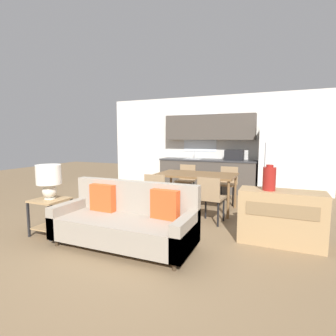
{
  "coord_description": "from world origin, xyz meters",
  "views": [
    {
      "loc": [
        1.85,
        -2.92,
        1.51
      ],
      "look_at": [
        -0.02,
        1.5,
        0.95
      ],
      "focal_mm": 28.0,
      "sensor_mm": 36.0,
      "label": 1
    }
  ],
  "objects_px": {
    "dining_chair_far_right": "(228,182)",
    "table_lamp": "(49,178)",
    "side_table": "(50,210)",
    "vase": "(269,178)",
    "refrigerator": "(276,162)",
    "dining_chair_near_left": "(157,192)",
    "dining_chair_near_right": "(211,197)",
    "dining_chair_far_left": "(186,179)",
    "dining_table": "(196,177)",
    "credenza": "(281,217)",
    "couch": "(126,221)"
  },
  "relations": [
    {
      "from": "dining_chair_near_right",
      "to": "dining_table",
      "type": "bearing_deg",
      "value": -53.38
    },
    {
      "from": "vase",
      "to": "dining_chair_near_right",
      "type": "bearing_deg",
      "value": 151.2
    },
    {
      "from": "table_lamp",
      "to": "dining_chair_far_left",
      "type": "height_order",
      "value": "table_lamp"
    },
    {
      "from": "refrigerator",
      "to": "dining_chair_far_right",
      "type": "relative_size",
      "value": 2.17
    },
    {
      "from": "credenza",
      "to": "vase",
      "type": "xyz_separation_m",
      "value": [
        -0.17,
        -0.04,
        0.55
      ]
    },
    {
      "from": "refrigerator",
      "to": "dining_chair_near_left",
      "type": "distance_m",
      "value": 3.45
    },
    {
      "from": "couch",
      "to": "table_lamp",
      "type": "distance_m",
      "value": 1.43
    },
    {
      "from": "refrigerator",
      "to": "credenza",
      "type": "relative_size",
      "value": 1.59
    },
    {
      "from": "dining_chair_near_left",
      "to": "dining_chair_near_right",
      "type": "bearing_deg",
      "value": 176.56
    },
    {
      "from": "dining_chair_near_right",
      "to": "dining_chair_far_left",
      "type": "bearing_deg",
      "value": -53.64
    },
    {
      "from": "dining_chair_near_left",
      "to": "dining_chair_near_right",
      "type": "distance_m",
      "value": 1.02
    },
    {
      "from": "side_table",
      "to": "credenza",
      "type": "height_order",
      "value": "credenza"
    },
    {
      "from": "credenza",
      "to": "vase",
      "type": "height_order",
      "value": "vase"
    },
    {
      "from": "refrigerator",
      "to": "dining_chair_far_left",
      "type": "xyz_separation_m",
      "value": [
        -2.04,
        -1.07,
        -0.42
      ]
    },
    {
      "from": "credenza",
      "to": "dining_chair_near_right",
      "type": "distance_m",
      "value": 1.23
    },
    {
      "from": "dining_table",
      "to": "dining_chair_near_left",
      "type": "xyz_separation_m",
      "value": [
        -0.51,
        -0.84,
        -0.21
      ]
    },
    {
      "from": "dining_chair_near_right",
      "to": "dining_chair_far_right",
      "type": "xyz_separation_m",
      "value": [
        0.01,
        1.61,
        0.0
      ]
    },
    {
      "from": "side_table",
      "to": "vase",
      "type": "bearing_deg",
      "value": 16.91
    },
    {
      "from": "side_table",
      "to": "dining_chair_near_right",
      "type": "relative_size",
      "value": 0.68
    },
    {
      "from": "table_lamp",
      "to": "dining_chair_near_right",
      "type": "relative_size",
      "value": 0.64
    },
    {
      "from": "table_lamp",
      "to": "dining_chair_near_left",
      "type": "distance_m",
      "value": 1.9
    },
    {
      "from": "vase",
      "to": "dining_chair_far_right",
      "type": "relative_size",
      "value": 0.44
    },
    {
      "from": "dining_chair_near_right",
      "to": "dining_chair_far_right",
      "type": "bearing_deg",
      "value": -85.63
    },
    {
      "from": "couch",
      "to": "dining_table",
      "type": "bearing_deg",
      "value": 80.87
    },
    {
      "from": "dining_table",
      "to": "table_lamp",
      "type": "distance_m",
      "value": 2.84
    },
    {
      "from": "dining_chair_far_right",
      "to": "dining_chair_far_left",
      "type": "distance_m",
      "value": 1.04
    },
    {
      "from": "refrigerator",
      "to": "vase",
      "type": "bearing_deg",
      "value": -90.93
    },
    {
      "from": "table_lamp",
      "to": "dining_chair_near_right",
      "type": "distance_m",
      "value": 2.66
    },
    {
      "from": "dining_chair_near_left",
      "to": "dining_chair_near_right",
      "type": "xyz_separation_m",
      "value": [
        1.02,
        0.02,
        0.0
      ]
    },
    {
      "from": "refrigerator",
      "to": "dining_chair_near_left",
      "type": "relative_size",
      "value": 2.17
    },
    {
      "from": "couch",
      "to": "table_lamp",
      "type": "height_order",
      "value": "table_lamp"
    },
    {
      "from": "side_table",
      "to": "dining_chair_near_left",
      "type": "xyz_separation_m",
      "value": [
        1.15,
        1.45,
        0.11
      ]
    },
    {
      "from": "table_lamp",
      "to": "dining_chair_far_right",
      "type": "height_order",
      "value": "table_lamp"
    },
    {
      "from": "side_table",
      "to": "dining_chair_near_right",
      "type": "distance_m",
      "value": 2.63
    },
    {
      "from": "table_lamp",
      "to": "credenza",
      "type": "xyz_separation_m",
      "value": [
        3.3,
        1.0,
        -0.51
      ]
    },
    {
      "from": "vase",
      "to": "side_table",
      "type": "bearing_deg",
      "value": -163.09
    },
    {
      "from": "dining_chair_near_left",
      "to": "side_table",
      "type": "bearing_deg",
      "value": 46.75
    },
    {
      "from": "dining_table",
      "to": "dining_chair_far_left",
      "type": "relative_size",
      "value": 1.94
    },
    {
      "from": "side_table",
      "to": "credenza",
      "type": "distance_m",
      "value": 3.45
    },
    {
      "from": "table_lamp",
      "to": "dining_chair_near_right",
      "type": "bearing_deg",
      "value": 34.2
    },
    {
      "from": "vase",
      "to": "table_lamp",
      "type": "bearing_deg",
      "value": -163.07
    },
    {
      "from": "table_lamp",
      "to": "credenza",
      "type": "relative_size",
      "value": 0.47
    },
    {
      "from": "table_lamp",
      "to": "dining_chair_near_right",
      "type": "xyz_separation_m",
      "value": [
        2.18,
        1.48,
        -0.41
      ]
    },
    {
      "from": "dining_chair_far_right",
      "to": "side_table",
      "type": "bearing_deg",
      "value": -123.63
    },
    {
      "from": "vase",
      "to": "dining_chair_near_right",
      "type": "distance_m",
      "value": 1.18
    },
    {
      "from": "dining_chair_far_right",
      "to": "table_lamp",
      "type": "bearing_deg",
      "value": -123.59
    },
    {
      "from": "table_lamp",
      "to": "dining_chair_near_left",
      "type": "relative_size",
      "value": 0.64
    },
    {
      "from": "dining_table",
      "to": "table_lamp",
      "type": "height_order",
      "value": "table_lamp"
    },
    {
      "from": "vase",
      "to": "dining_chair_far_right",
      "type": "bearing_deg",
      "value": 113.96
    },
    {
      "from": "refrigerator",
      "to": "table_lamp",
      "type": "xyz_separation_m",
      "value": [
        -3.18,
        -4.22,
        -0.01
      ]
    }
  ]
}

